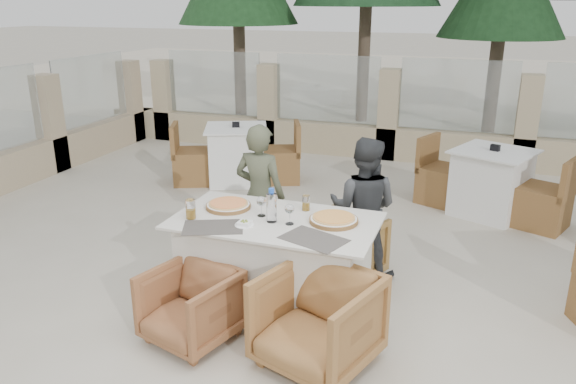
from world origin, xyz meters
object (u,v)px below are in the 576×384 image
(beer_glass_right, at_px, (306,203))
(armchair_near_left, at_px, (191,306))
(water_bottle, at_px, (272,205))
(pizza_left, at_px, (228,205))
(bg_table_b, at_px, (491,183))
(dining_table, at_px, (276,264))
(armchair_near_right, at_px, (317,321))
(bg_table_a, at_px, (237,155))
(armchair_far_left, at_px, (273,230))
(diner_left, at_px, (260,195))
(olive_dish, at_px, (244,223))
(diner_right, at_px, (363,208))
(wine_glass_near, at_px, (290,213))
(pizza_right, at_px, (334,219))
(wine_glass_centre, at_px, (261,205))
(beer_glass_left, at_px, (191,209))
(armchair_far_right, at_px, (342,248))

(beer_glass_right, height_order, armchair_near_left, beer_glass_right)
(water_bottle, distance_m, armchair_near_left, 0.96)
(pizza_left, distance_m, bg_table_b, 3.42)
(dining_table, distance_m, bg_table_b, 3.23)
(beer_glass_right, xyz_separation_m, armchair_near_right, (0.37, -0.89, -0.50))
(armchair_near_left, distance_m, bg_table_a, 3.82)
(armchair_far_left, distance_m, diner_left, 0.44)
(dining_table, distance_m, olive_dish, 0.48)
(dining_table, bearing_deg, bg_table_a, 119.67)
(water_bottle, height_order, diner_right, diner_right)
(armchair_far_left, relative_size, armchair_near_left, 0.97)
(bg_table_a, bearing_deg, diner_left, -83.49)
(wine_glass_near, relative_size, diner_left, 0.14)
(armchair_far_left, bearing_deg, pizza_right, 151.86)
(armchair_near_left, bearing_deg, pizza_right, 57.41)
(water_bottle, distance_m, wine_glass_near, 0.15)
(armchair_near_right, bearing_deg, wine_glass_centre, 154.05)
(wine_glass_near, relative_size, beer_glass_left, 1.19)
(armchair_far_right, xyz_separation_m, bg_table_b, (1.23, 2.13, 0.09))
(diner_right, relative_size, bg_table_b, 0.79)
(pizza_right, height_order, beer_glass_right, beer_glass_right)
(water_bottle, height_order, armchair_near_left, water_bottle)
(armchair_near_right, bearing_deg, beer_glass_right, 131.15)
(water_bottle, bearing_deg, armchair_far_left, 110.77)
(armchair_far_left, height_order, armchair_near_left, armchair_near_left)
(dining_table, height_order, bg_table_b, same)
(bg_table_a, bearing_deg, beer_glass_right, -78.39)
(water_bottle, relative_size, bg_table_b, 0.16)
(olive_dish, height_order, bg_table_a, olive_dish)
(armchair_far_left, height_order, armchair_near_right, armchair_near_right)
(pizza_left, distance_m, pizza_right, 0.90)
(pizza_right, relative_size, diner_left, 0.28)
(beer_glass_left, distance_m, armchair_far_right, 1.45)
(pizza_left, bearing_deg, olive_dish, -47.76)
(bg_table_b, bearing_deg, wine_glass_centre, -99.92)
(armchair_near_right, height_order, bg_table_a, bg_table_a)
(bg_table_b, bearing_deg, pizza_left, -105.30)
(beer_glass_right, height_order, armchair_far_right, beer_glass_right)
(water_bottle, xyz_separation_m, armchair_near_right, (0.55, -0.57, -0.57))
(pizza_left, distance_m, beer_glass_left, 0.36)
(pizza_left, xyz_separation_m, water_bottle, (0.45, -0.16, 0.11))
(pizza_left, relative_size, bg_table_b, 0.23)
(pizza_left, xyz_separation_m, pizza_right, (0.90, -0.02, 0.00))
(wine_glass_near, height_order, diner_right, diner_right)
(olive_dish, xyz_separation_m, bg_table_b, (1.79, 3.00, -0.41))
(dining_table, distance_m, beer_glass_left, 0.81)
(olive_dish, xyz_separation_m, diner_right, (0.71, 0.99, -0.15))
(water_bottle, height_order, diner_left, diner_left)
(beer_glass_right, height_order, bg_table_a, beer_glass_right)
(armchair_far_right, bearing_deg, wine_glass_near, 94.78)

